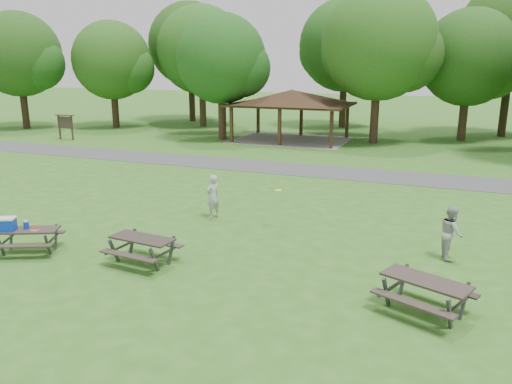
% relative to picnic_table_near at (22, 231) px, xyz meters
% --- Properties ---
extents(ground, '(160.00, 160.00, 0.00)m').
position_rel_picnic_table_near_xyz_m(ground, '(4.83, 0.99, -0.72)').
color(ground, '#2E641C').
rests_on(ground, ground).
extents(asphalt_path, '(120.00, 3.20, 0.02)m').
position_rel_picnic_table_near_xyz_m(asphalt_path, '(4.83, 14.99, -0.71)').
color(asphalt_path, '#424244').
rests_on(asphalt_path, ground).
extents(pavilion, '(8.60, 7.01, 3.76)m').
position_rel_picnic_table_near_xyz_m(pavilion, '(0.83, 24.99, 2.34)').
color(pavilion, '#3B2715').
rests_on(pavilion, ground).
extents(notice_board, '(1.60, 0.30, 1.88)m').
position_rel_picnic_table_near_xyz_m(notice_board, '(-15.17, 18.99, 0.59)').
color(notice_board, '#362313').
rests_on(notice_board, ground).
extents(tree_row_a, '(7.56, 7.20, 9.97)m').
position_rel_picnic_table_near_xyz_m(tree_row_a, '(-23.08, 23.02, 5.43)').
color(tree_row_a, black).
rests_on(tree_row_a, ground).
extents(tree_row_b, '(7.14, 6.80, 9.28)m').
position_rel_picnic_table_near_xyz_m(tree_row_b, '(-16.09, 26.52, 4.94)').
color(tree_row_b, black).
rests_on(tree_row_b, ground).
extents(tree_row_c, '(8.19, 7.80, 10.67)m').
position_rel_picnic_table_near_xyz_m(tree_row_c, '(-9.08, 30.02, 5.81)').
color(tree_row_c, '#312115').
rests_on(tree_row_c, ground).
extents(tree_row_d, '(6.93, 6.60, 9.27)m').
position_rel_picnic_table_near_xyz_m(tree_row_d, '(-4.09, 23.52, 5.05)').
color(tree_row_d, '#312016').
rests_on(tree_row_d, ground).
extents(tree_row_e, '(8.40, 8.00, 11.02)m').
position_rel_picnic_table_near_xyz_m(tree_row_e, '(6.93, 26.02, 6.06)').
color(tree_row_e, '#311E15').
rests_on(tree_row_e, ground).
extents(tree_row_f, '(7.35, 7.00, 9.55)m').
position_rel_picnic_table_near_xyz_m(tree_row_f, '(12.91, 29.52, 5.12)').
color(tree_row_f, black).
rests_on(tree_row_f, ground).
extents(tree_deep_a, '(8.40, 8.00, 11.38)m').
position_rel_picnic_table_near_xyz_m(tree_deep_a, '(-12.07, 33.52, 6.41)').
color(tree_deep_a, black).
rests_on(tree_deep_a, ground).
extents(tree_deep_b, '(8.40, 8.00, 11.13)m').
position_rel_picnic_table_near_xyz_m(tree_deep_b, '(2.93, 34.02, 6.16)').
color(tree_deep_b, '#301E15').
rests_on(tree_deep_b, ground).
extents(picnic_table_near, '(2.26, 2.08, 1.26)m').
position_rel_picnic_table_near_xyz_m(picnic_table_near, '(0.00, 0.00, 0.00)').
color(picnic_table_near, '#2E2621').
rests_on(picnic_table_near, ground).
extents(picnic_table_middle, '(2.05, 1.71, 0.83)m').
position_rel_picnic_table_near_xyz_m(picnic_table_middle, '(3.94, 0.66, -0.11)').
color(picnic_table_middle, '#2B231F').
rests_on(picnic_table_middle, ground).
extents(picnic_table_far, '(2.46, 2.24, 0.87)m').
position_rel_picnic_table_near_xyz_m(picnic_table_far, '(11.85, 0.54, -0.08)').
color(picnic_table_far, '#2F2622').
rests_on(picnic_table_far, ground).
extents(frisbee_in_flight, '(0.27, 0.27, 0.02)m').
position_rel_picnic_table_near_xyz_m(frisbee_in_flight, '(6.63, 5.08, 0.70)').
color(frisbee_in_flight, yellow).
rests_on(frisbee_in_flight, ground).
extents(frisbee_thrower, '(0.58, 0.71, 1.67)m').
position_rel_picnic_table_near_xyz_m(frisbee_thrower, '(3.90, 5.42, 0.11)').
color(frisbee_thrower, '#ADADB0').
rests_on(frisbee_thrower, ground).
extents(frisbee_catcher, '(0.80, 0.93, 1.64)m').
position_rel_picnic_table_near_xyz_m(frisbee_catcher, '(12.35, 4.37, 0.10)').
color(frisbee_catcher, '#A6A6A8').
rests_on(frisbee_catcher, ground).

